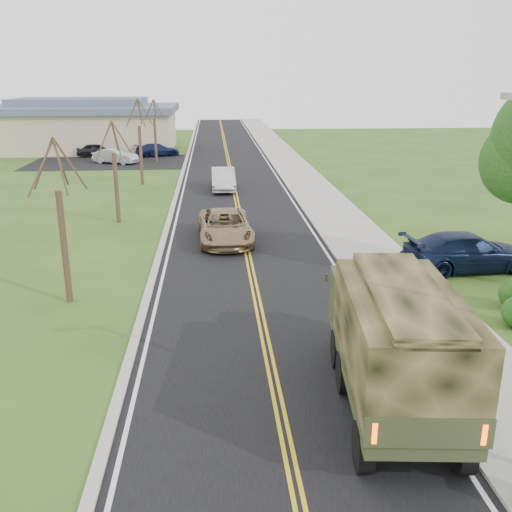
{
  "coord_description": "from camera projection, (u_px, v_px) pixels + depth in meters",
  "views": [
    {
      "loc": [
        -1.55,
        -10.28,
        8.1
      ],
      "look_at": [
        -0.05,
        9.42,
        1.8
      ],
      "focal_mm": 40.0,
      "sensor_mm": 36.0,
      "label": 1
    }
  ],
  "objects": [
    {
      "name": "sedan_silver",
      "position": [
        223.0,
        179.0,
        41.72
      ],
      "size": [
        1.73,
        4.83,
        1.58
      ],
      "primitive_type": "imported",
      "rotation": [
        0.0,
        0.0,
        0.01
      ],
      "color": "silver",
      "rests_on": "ground"
    },
    {
      "name": "suv_champagne",
      "position": [
        225.0,
        226.0,
        28.77
      ],
      "size": [
        2.85,
        5.75,
        1.57
      ],
      "primitive_type": "imported",
      "rotation": [
        0.0,
        0.0,
        0.04
      ],
      "color": "#927652",
      "rests_on": "ground"
    },
    {
      "name": "bare_tree_a",
      "position": [
        63.0,
        234.0,
        20.54
      ],
      "size": [
        1.93,
        2.26,
        6.08
      ],
      "color": "#38281C",
      "rests_on": "ground"
    },
    {
      "name": "bare_tree_c",
      "position": [
        140.0,
        148.0,
        43.29
      ],
      "size": [
        2.04,
        2.39,
        6.42
      ],
      "color": "#38281C",
      "rests_on": "ground"
    },
    {
      "name": "commercial_building",
      "position": [
        82.0,
        126.0,
        63.54
      ],
      "size": [
        25.5,
        21.5,
        5.65
      ],
      "color": "tan",
      "rests_on": "ground"
    },
    {
      "name": "lot_car_silver",
      "position": [
        116.0,
        156.0,
        54.16
      ],
      "size": [
        4.58,
        3.12,
        1.43
      ],
      "primitive_type": "imported",
      "rotation": [
        0.0,
        0.0,
        1.16
      ],
      "color": "#BABABF",
      "rests_on": "ground"
    },
    {
      "name": "sidewalk_right",
      "position": [
        297.0,
        169.0,
        50.75
      ],
      "size": [
        3.2,
        120.0,
        0.1
      ],
      "primitive_type": "cube",
      "color": "#9E998E",
      "rests_on": "ground"
    },
    {
      "name": "lot_car_dark",
      "position": [
        97.0,
        150.0,
        58.66
      ],
      "size": [
        4.12,
        1.77,
        1.39
      ],
      "primitive_type": "imported",
      "rotation": [
        0.0,
        0.0,
        1.6
      ],
      "color": "black",
      "rests_on": "ground"
    },
    {
      "name": "curb_left",
      "position": [
        183.0,
        171.0,
        50.03
      ],
      "size": [
        0.3,
        120.0,
        0.1
      ],
      "primitive_type": "cube",
      "color": "#9E998E",
      "rests_on": "ground"
    },
    {
      "name": "utility_box_far",
      "position": [
        471.0,
        405.0,
        13.89
      ],
      "size": [
        0.65,
        0.58,
        0.65
      ],
      "primitive_type": "cube",
      "rotation": [
        0.0,
        0.0,
        0.28
      ],
      "color": "#194723",
      "rests_on": "sidewalk_right"
    },
    {
      "name": "pickup_navy",
      "position": [
        468.0,
        252.0,
        24.55
      ],
      "size": [
        5.81,
        2.74,
        1.64
      ],
      "primitive_type": "imported",
      "rotation": [
        0.0,
        0.0,
        1.65
      ],
      "color": "#0E1833",
      "rests_on": "ground"
    },
    {
      "name": "military_truck",
      "position": [
        394.0,
        336.0,
        13.91
      ],
      "size": [
        3.11,
        7.24,
        3.51
      ],
      "rotation": [
        0.0,
        0.0,
        -0.1
      ],
      "color": "black",
      "rests_on": "ground"
    },
    {
      "name": "lot_car_navy",
      "position": [
        158.0,
        150.0,
        59.12
      ],
      "size": [
        4.87,
        3.23,
        1.31
      ],
      "primitive_type": "imported",
      "rotation": [
        0.0,
        0.0,
        1.91
      ],
      "color": "#10173A",
      "rests_on": "ground"
    },
    {
      "name": "curb_right",
      "position": [
        277.0,
        169.0,
        50.62
      ],
      "size": [
        0.3,
        120.0,
        0.12
      ],
      "primitive_type": "cube",
      "color": "#9E998E",
      "rests_on": "ground"
    },
    {
      "name": "bare_tree_b",
      "position": [
        116.0,
        180.0,
        31.98
      ],
      "size": [
        1.83,
        2.14,
        5.73
      ],
      "color": "#38281C",
      "rests_on": "ground"
    },
    {
      "name": "road",
      "position": [
        230.0,
        171.0,
        50.34
      ],
      "size": [
        8.0,
        120.0,
        0.01
      ],
      "primitive_type": "cube",
      "color": "black",
      "rests_on": "ground"
    },
    {
      "name": "ground",
      "position": [
        291.0,
        467.0,
        12.34
      ],
      "size": [
        160.0,
        160.0,
        0.0
      ],
      "primitive_type": "plane",
      "color": "#2A4D19",
      "rests_on": "ground"
    },
    {
      "name": "bare_tree_d",
      "position": [
        155.0,
        135.0,
        54.76
      ],
      "size": [
        1.88,
        2.2,
        5.91
      ],
      "color": "#38281C",
      "rests_on": "ground"
    }
  ]
}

